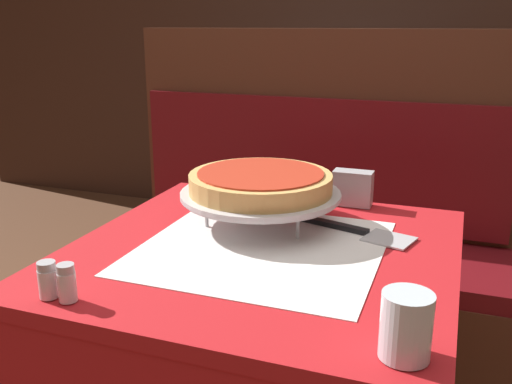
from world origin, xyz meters
name	(u,v)px	position (x,y,z in m)	size (l,w,h in m)	color
dining_table_front	(262,294)	(0.00, 0.00, 0.63)	(0.79, 0.79, 0.74)	red
dining_table_rear	(331,136)	(-0.26, 1.77, 0.64)	(0.81, 0.81, 0.75)	#194799
booth_bench	(305,267)	(-0.12, 0.80, 0.34)	(1.40, 0.46, 1.18)	#4C2819
back_wall_panel	(403,22)	(0.00, 2.32, 1.20)	(6.00, 0.04, 2.40)	#3D2319
pizza_pan_stand	(260,196)	(-0.05, 0.13, 0.81)	(0.37, 0.37, 0.08)	#ADADB2
deep_dish_pizza	(260,182)	(-0.05, 0.13, 0.85)	(0.33, 0.33, 0.05)	tan
pizza_server	(354,230)	(0.17, 0.15, 0.75)	(0.29, 0.13, 0.01)	#BCBCC1
water_glass_near	(406,326)	(0.33, -0.32, 0.79)	(0.07, 0.07, 0.10)	silver
salt_shaker	(48,280)	(-0.27, -0.34, 0.78)	(0.03, 0.03, 0.07)	silver
pepper_shaker	(67,283)	(-0.23, -0.34, 0.78)	(0.03, 0.03, 0.07)	silver
napkin_holder	(353,188)	(0.12, 0.35, 0.79)	(0.10, 0.05, 0.09)	#B2B2B7
condiment_caddy	(335,107)	(-0.25, 1.79, 0.78)	(0.13, 0.13, 0.15)	black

